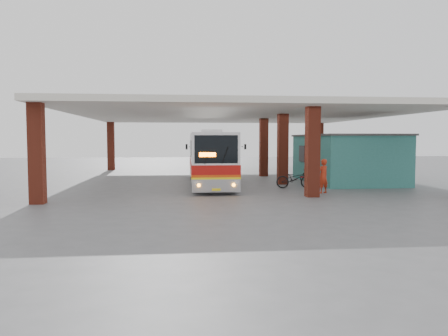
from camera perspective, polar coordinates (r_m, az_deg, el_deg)
ground at (r=23.90m, az=2.33°, el=-2.93°), size 90.00×90.00×0.00m
brick_columns at (r=28.91m, az=3.70°, el=2.55°), size 20.10×21.60×4.35m
canopy_roof at (r=30.29m, az=1.49°, el=7.01°), size 21.00×23.00×0.30m
shop_building at (r=29.61m, az=15.68°, el=1.26°), size 5.20×8.20×3.11m
coach_bus at (r=26.91m, az=-1.83°, el=1.38°), size 2.65×11.55×3.35m
motorcycle at (r=25.16m, az=9.22°, el=-1.37°), size 2.17×0.96×1.10m
pedestrian at (r=23.08m, az=12.81°, el=-1.05°), size 0.77×0.68×1.77m
red_chair at (r=30.07m, az=10.51°, el=-0.89°), size 0.51×0.51×0.82m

